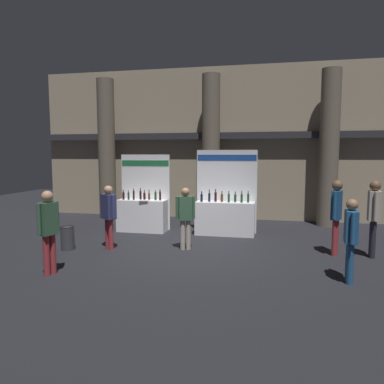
# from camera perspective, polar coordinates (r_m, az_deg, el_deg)

# --- Properties ---
(ground_plane) EXTENTS (26.89, 26.89, 0.00)m
(ground_plane) POSITION_cam_1_polar(r_m,az_deg,el_deg) (9.21, -0.81, -9.11)
(ground_plane) COLOR black
(hall_colonnade) EXTENTS (13.45, 1.24, 5.60)m
(hall_colonnade) POSITION_cam_1_polar(r_m,az_deg,el_deg) (13.35, 3.41, 7.51)
(hall_colonnade) COLOR gray
(hall_colonnade) RESTS_ON ground_plane
(exhibitor_booth_0) EXTENTS (1.60, 0.71, 2.40)m
(exhibitor_booth_0) POSITION_cam_1_polar(r_m,az_deg,el_deg) (11.36, -7.84, -3.15)
(exhibitor_booth_0) COLOR white
(exhibitor_booth_0) RESTS_ON ground_plane
(exhibitor_booth_1) EXTENTS (1.84, 0.66, 2.54)m
(exhibitor_booth_1) POSITION_cam_1_polar(r_m,az_deg,el_deg) (10.81, 5.31, -3.50)
(exhibitor_booth_1) COLOR white
(exhibitor_booth_1) RESTS_ON ground_plane
(trash_bin) EXTENTS (0.34, 0.34, 0.60)m
(trash_bin) POSITION_cam_1_polar(r_m,az_deg,el_deg) (9.63, -19.22, -6.93)
(trash_bin) COLOR #38383D
(trash_bin) RESTS_ON ground_plane
(visitor_1) EXTENTS (0.32, 0.47, 1.69)m
(visitor_1) POSITION_cam_1_polar(r_m,az_deg,el_deg) (7.65, -21.91, -5.03)
(visitor_1) COLOR maroon
(visitor_1) RESTS_ON ground_plane
(visitor_2) EXTENTS (0.31, 0.51, 1.80)m
(visitor_2) POSITION_cam_1_polar(r_m,az_deg,el_deg) (9.14, 22.00, -2.83)
(visitor_2) COLOR maroon
(visitor_2) RESTS_ON ground_plane
(visitor_3) EXTENTS (0.47, 0.30, 1.57)m
(visitor_3) POSITION_cam_1_polar(r_m,az_deg,el_deg) (9.00, -1.06, -3.54)
(visitor_3) COLOR #ADA393
(visitor_3) RESTS_ON ground_plane
(visitor_4) EXTENTS (0.25, 0.57, 1.59)m
(visitor_4) POSITION_cam_1_polar(r_m,az_deg,el_deg) (7.30, 23.98, -6.10)
(visitor_4) COLOR navy
(visitor_4) RESTS_ON ground_plane
(visitor_5) EXTENTS (0.29, 0.49, 1.81)m
(visitor_5) POSITION_cam_1_polar(r_m,az_deg,el_deg) (9.29, 27.00, -2.83)
(visitor_5) COLOR #23232D
(visitor_5) RESTS_ON ground_plane
(visitor_6) EXTENTS (0.47, 0.43, 1.62)m
(visitor_6) POSITION_cam_1_polar(r_m,az_deg,el_deg) (9.28, -13.14, -3.03)
(visitor_6) COLOR maroon
(visitor_6) RESTS_ON ground_plane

